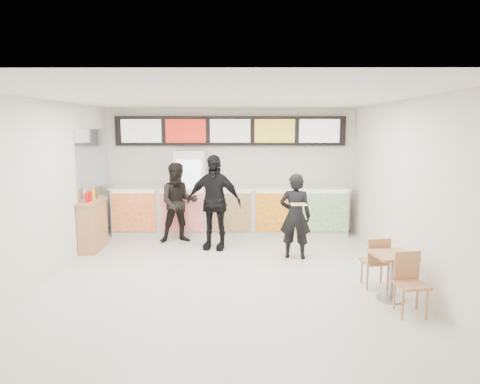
{
  "coord_description": "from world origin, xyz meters",
  "views": [
    {
      "loc": [
        0.29,
        -6.9,
        2.55
      ],
      "look_at": [
        0.25,
        1.2,
        1.31
      ],
      "focal_mm": 32.0,
      "sensor_mm": 36.0,
      "label": 1
    }
  ],
  "objects_px": {
    "customer_main": "(295,216)",
    "condiment_ledge": "(93,225)",
    "customer_left": "(179,203)",
    "customer_mid": "(214,202)",
    "service_counter": "(230,211)",
    "drinks_fridge": "(191,193)",
    "cafe_table": "(392,268)"
  },
  "relations": [
    {
      "from": "condiment_ledge",
      "to": "customer_main",
      "type": "bearing_deg",
      "value": -7.53
    },
    {
      "from": "drinks_fridge",
      "to": "cafe_table",
      "type": "xyz_separation_m",
      "value": [
        3.43,
        -3.94,
        -0.51
      ]
    },
    {
      "from": "customer_main",
      "to": "customer_left",
      "type": "height_order",
      "value": "customer_left"
    },
    {
      "from": "customer_left",
      "to": "condiment_ledge",
      "type": "xyz_separation_m",
      "value": [
        -1.7,
        -0.62,
        -0.36
      ]
    },
    {
      "from": "drinks_fridge",
      "to": "condiment_ledge",
      "type": "bearing_deg",
      "value": -144.35
    },
    {
      "from": "drinks_fridge",
      "to": "customer_main",
      "type": "relative_size",
      "value": 1.2
    },
    {
      "from": "drinks_fridge",
      "to": "condiment_ledge",
      "type": "xyz_separation_m",
      "value": [
        -1.89,
        -1.35,
        -0.47
      ]
    },
    {
      "from": "customer_main",
      "to": "customer_left",
      "type": "relative_size",
      "value": 0.94
    },
    {
      "from": "customer_mid",
      "to": "customer_main",
      "type": "bearing_deg",
      "value": -10.18
    },
    {
      "from": "drinks_fridge",
      "to": "condiment_ledge",
      "type": "height_order",
      "value": "drinks_fridge"
    },
    {
      "from": "service_counter",
      "to": "drinks_fridge",
      "type": "distance_m",
      "value": 1.03
    },
    {
      "from": "customer_main",
      "to": "condiment_ledge",
      "type": "xyz_separation_m",
      "value": [
        -4.14,
        0.55,
        -0.3
      ]
    },
    {
      "from": "cafe_table",
      "to": "service_counter",
      "type": "bearing_deg",
      "value": 112.73
    },
    {
      "from": "drinks_fridge",
      "to": "condiment_ledge",
      "type": "distance_m",
      "value": 2.37
    },
    {
      "from": "service_counter",
      "to": "customer_main",
      "type": "xyz_separation_m",
      "value": [
        1.32,
        -1.88,
        0.26
      ]
    },
    {
      "from": "service_counter",
      "to": "condiment_ledge",
      "type": "relative_size",
      "value": 4.48
    },
    {
      "from": "customer_left",
      "to": "condiment_ledge",
      "type": "relative_size",
      "value": 1.43
    },
    {
      "from": "customer_main",
      "to": "cafe_table",
      "type": "relative_size",
      "value": 1.13
    },
    {
      "from": "service_counter",
      "to": "customer_mid",
      "type": "distance_m",
      "value": 1.33
    },
    {
      "from": "drinks_fridge",
      "to": "customer_mid",
      "type": "relative_size",
      "value": 1.01
    },
    {
      "from": "customer_main",
      "to": "condiment_ledge",
      "type": "distance_m",
      "value": 4.18
    },
    {
      "from": "customer_mid",
      "to": "condiment_ledge",
      "type": "xyz_separation_m",
      "value": [
        -2.51,
        -0.11,
        -0.46
      ]
    },
    {
      "from": "drinks_fridge",
      "to": "customer_left",
      "type": "height_order",
      "value": "drinks_fridge"
    },
    {
      "from": "drinks_fridge",
      "to": "cafe_table",
      "type": "bearing_deg",
      "value": -48.92
    },
    {
      "from": "customer_mid",
      "to": "service_counter",
      "type": "bearing_deg",
      "value": 87.64
    },
    {
      "from": "customer_mid",
      "to": "cafe_table",
      "type": "relative_size",
      "value": 1.34
    },
    {
      "from": "customer_mid",
      "to": "condiment_ledge",
      "type": "height_order",
      "value": "customer_mid"
    },
    {
      "from": "customer_main",
      "to": "cafe_table",
      "type": "bearing_deg",
      "value": 132.77
    },
    {
      "from": "customer_left",
      "to": "customer_mid",
      "type": "bearing_deg",
      "value": -45.85
    },
    {
      "from": "customer_main",
      "to": "drinks_fridge",
      "type": "bearing_deg",
      "value": -27.5
    },
    {
      "from": "customer_left",
      "to": "customer_mid",
      "type": "distance_m",
      "value": 0.97
    },
    {
      "from": "customer_mid",
      "to": "cafe_table",
      "type": "distance_m",
      "value": 3.93
    }
  ]
}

